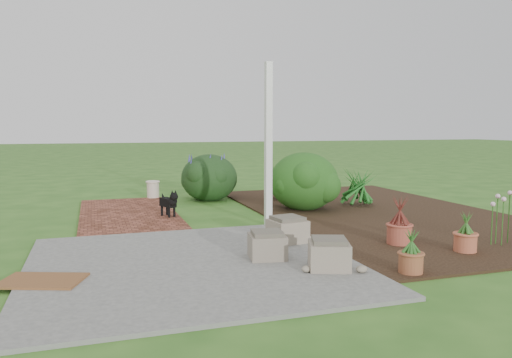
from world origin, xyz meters
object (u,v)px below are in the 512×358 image
object	(u,v)px
evergreen_shrub	(304,180)
black_dog	(169,202)
stone_trough_near	(329,255)
cream_ceramic_urn	(153,189)

from	to	relation	value
evergreen_shrub	black_dog	bearing A→B (deg)	-177.99
stone_trough_near	evergreen_shrub	bearing A→B (deg)	70.36
stone_trough_near	evergreen_shrub	distance (m)	3.90
cream_ceramic_urn	evergreen_shrub	world-z (taller)	evergreen_shrub
black_dog	evergreen_shrub	bearing A→B (deg)	-20.19
stone_trough_near	black_dog	bearing A→B (deg)	108.03
black_dog	cream_ceramic_urn	bearing A→B (deg)	67.80
black_dog	cream_ceramic_urn	distance (m)	2.35
black_dog	cream_ceramic_urn	xyz separation A→B (m)	(0.00, 2.35, -0.08)
evergreen_shrub	cream_ceramic_urn	bearing A→B (deg)	137.46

